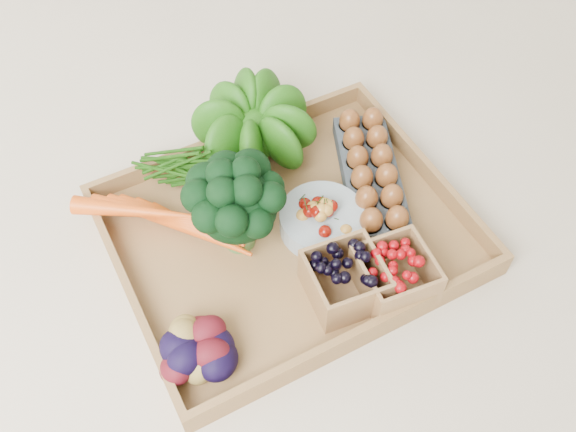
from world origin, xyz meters
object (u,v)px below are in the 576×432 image
tray (288,235)px  broccoli (238,218)px  cherry_bowl (322,221)px  egg_carton (370,177)px

tray → broccoli: (-0.08, 0.02, 0.07)m
broccoli → cherry_bowl: broccoli is taller
tray → cherry_bowl: bearing=-17.9°
broccoli → egg_carton: broccoli is taller
egg_carton → broccoli: bearing=-156.0°
egg_carton → tray: bearing=-148.8°
broccoli → cherry_bowl: bearing=-15.9°
tray → egg_carton: 0.18m
cherry_bowl → egg_carton: (0.12, 0.04, -0.00)m
cherry_bowl → egg_carton: size_ratio=0.53×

